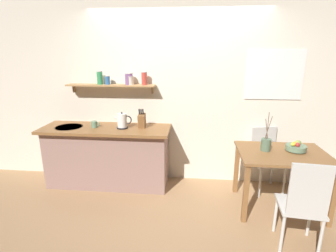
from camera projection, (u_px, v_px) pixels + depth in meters
name	position (u px, v px, depth m)	size (l,w,h in m)	color
ground_plane	(173.00, 198.00, 3.53)	(14.00, 14.00, 0.00)	#A87F56
back_wall	(191.00, 93.00, 3.77)	(6.80, 0.11, 2.70)	silver
kitchen_counter	(108.00, 156.00, 3.81)	(1.83, 0.63, 0.89)	gray
wall_shelf	(118.00, 82.00, 3.67)	(1.28, 0.20, 0.32)	tan
dining_table	(282.00, 161.00, 3.15)	(1.05, 0.78, 0.75)	brown
dining_chair_near	(303.00, 203.00, 2.47)	(0.44, 0.43, 0.97)	silver
dining_chair_far	(266.00, 156.00, 3.67)	(0.50, 0.48, 0.90)	silver
fruit_bowl	(296.00, 147.00, 3.16)	(0.24, 0.24, 0.13)	slate
twig_vase	(266.00, 144.00, 3.17)	(0.12, 0.12, 0.48)	#567056
electric_kettle	(122.00, 121.00, 3.61)	(0.24, 0.16, 0.23)	black
knife_block	(142.00, 120.00, 3.64)	(0.09, 0.17, 0.28)	brown
coffee_mug_by_sink	(95.00, 124.00, 3.66)	(0.12, 0.09, 0.09)	slate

